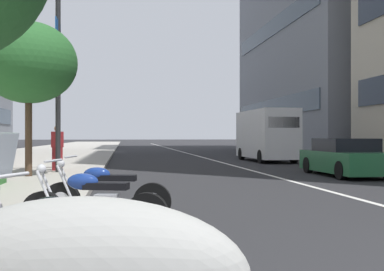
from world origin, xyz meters
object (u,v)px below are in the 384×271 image
(motorcycle_second_in_row, at_px, (93,207))
(motorcycle_mid_row, at_px, (105,196))
(street_tree_far_plaza, at_px, (29,63))
(pedestrian_on_plaza, at_px, (57,148))
(delivery_van_ahead, at_px, (266,134))
(motorcycle_nearest_camera, at_px, (66,247))
(car_mid_block_traffic, at_px, (345,158))
(street_lamp_with_banners, at_px, (67,41))

(motorcycle_second_in_row, distance_m, motorcycle_mid_row, 1.23)
(motorcycle_mid_row, relative_size, street_tree_far_plaza, 0.44)
(motorcycle_mid_row, distance_m, pedestrian_on_plaza, 10.27)
(delivery_van_ahead, bearing_deg, motorcycle_nearest_camera, 157.65)
(motorcycle_nearest_camera, bearing_deg, motorcycle_mid_row, -72.24)
(pedestrian_on_plaza, bearing_deg, motorcycle_nearest_camera, -50.23)
(motorcycle_mid_row, bearing_deg, car_mid_block_traffic, -124.19)
(car_mid_block_traffic, relative_size, pedestrian_on_plaza, 2.64)
(motorcycle_mid_row, bearing_deg, motorcycle_second_in_row, 95.72)
(motorcycle_second_in_row, height_order, delivery_van_ahead, delivery_van_ahead)
(motorcycle_second_in_row, relative_size, car_mid_block_traffic, 0.48)
(car_mid_block_traffic, bearing_deg, motorcycle_mid_row, 134.77)
(motorcycle_second_in_row, distance_m, pedestrian_on_plaza, 11.44)
(car_mid_block_traffic, relative_size, street_tree_far_plaza, 0.90)
(motorcycle_nearest_camera, bearing_deg, car_mid_block_traffic, -105.03)
(motorcycle_mid_row, xyz_separation_m, street_tree_far_plaza, (7.57, 2.71, 3.36))
(motorcycle_mid_row, distance_m, street_tree_far_plaza, 8.71)
(delivery_van_ahead, bearing_deg, street_lamp_with_banners, 129.80)
(motorcycle_nearest_camera, height_order, motorcycle_second_in_row, motorcycle_nearest_camera)
(motorcycle_second_in_row, height_order, pedestrian_on_plaza, pedestrian_on_plaza)
(motorcycle_nearest_camera, bearing_deg, pedestrian_on_plaza, -61.17)
(delivery_van_ahead, height_order, street_tree_far_plaza, street_tree_far_plaza)
(delivery_van_ahead, height_order, pedestrian_on_plaza, delivery_van_ahead)
(motorcycle_nearest_camera, height_order, car_mid_block_traffic, motorcycle_nearest_camera)
(motorcycle_nearest_camera, distance_m, delivery_van_ahead, 23.22)
(car_mid_block_traffic, bearing_deg, street_tree_far_plaza, 92.58)
(motorcycle_second_in_row, bearing_deg, delivery_van_ahead, -99.11)
(motorcycle_nearest_camera, distance_m, motorcycle_second_in_row, 2.58)
(motorcycle_mid_row, relative_size, pedestrian_on_plaza, 1.29)
(street_tree_far_plaza, bearing_deg, delivery_van_ahead, -47.23)
(delivery_van_ahead, bearing_deg, motorcycle_mid_row, 154.13)
(street_tree_far_plaza, bearing_deg, motorcycle_nearest_camera, -167.54)
(street_tree_far_plaza, bearing_deg, pedestrian_on_plaza, -12.92)
(delivery_van_ahead, height_order, street_lamp_with_banners, street_lamp_with_banners)
(motorcycle_mid_row, distance_m, delivery_van_ahead, 19.66)
(motorcycle_mid_row, distance_m, car_mid_block_traffic, 11.38)
(motorcycle_nearest_camera, xyz_separation_m, pedestrian_on_plaza, (13.82, 1.95, 0.57))
(motorcycle_mid_row, xyz_separation_m, delivery_van_ahead, (17.77, -8.32, 1.11))
(street_lamp_with_banners, height_order, pedestrian_on_plaza, street_lamp_with_banners)
(pedestrian_on_plaza, bearing_deg, motorcycle_second_in_row, -48.09)
(street_lamp_with_banners, bearing_deg, motorcycle_mid_row, -169.48)
(pedestrian_on_plaza, bearing_deg, street_tree_far_plaza, -71.17)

